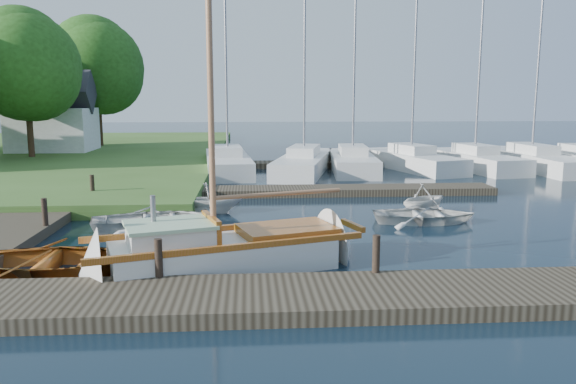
{
  "coord_description": "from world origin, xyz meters",
  "views": [
    {
      "loc": [
        -1.15,
        -16.21,
        3.91
      ],
      "look_at": [
        0.0,
        0.0,
        1.2
      ],
      "focal_mm": 35.0,
      "sensor_mm": 36.0,
      "label": 1
    }
  ],
  "objects": [
    {
      "name": "tender_b",
      "position": [
        -2.5,
        2.99,
        0.58
      ],
      "size": [
        2.23,
        1.93,
        1.16
      ],
      "primitive_type": "imported",
      "rotation": [
        0.0,
        0.0,
        1.59
      ],
      "color": "silver",
      "rests_on": "ground"
    },
    {
      "name": "pontoon",
      "position": [
        10.0,
        16.0,
        0.15
      ],
      "size": [
        30.0,
        1.6,
        0.3
      ],
      "primitive_type": "cube",
      "color": "black",
      "rests_on": "ground"
    },
    {
      "name": "sailboat",
      "position": [
        -1.61,
        -3.49,
        0.34
      ],
      "size": [
        7.41,
        4.03,
        9.83
      ],
      "rotation": [
        0.0,
        0.0,
        0.31
      ],
      "color": "silver",
      "rests_on": "ground"
    },
    {
      "name": "tender_d",
      "position": [
        4.93,
        2.58,
        0.57
      ],
      "size": [
        2.83,
        2.75,
        1.14
      ],
      "primitive_type": "imported",
      "rotation": [
        0.0,
        0.0,
        2.17
      ],
      "color": "silver",
      "rests_on": "ground"
    },
    {
      "name": "marina_boat_5",
      "position": [
        14.74,
        14.14,
        0.57
      ],
      "size": [
        2.58,
        9.6,
        12.12
      ],
      "rotation": [
        0.0,
        0.0,
        1.61
      ],
      "color": "silver",
      "rests_on": "ground"
    },
    {
      "name": "tender_a",
      "position": [
        -4.04,
        0.73,
        0.38
      ],
      "size": [
        4.1,
        3.29,
        0.75
      ],
      "primitive_type": "imported",
      "rotation": [
        0.0,
        0.0,
        1.78
      ],
      "color": "silver",
      "rests_on": "ground"
    },
    {
      "name": "marina_boat_1",
      "position": [
        1.84,
        13.73,
        0.56
      ],
      "size": [
        4.3,
        9.57,
        10.06
      ],
      "rotation": [
        0.0,
        0.0,
        1.34
      ],
      "color": "silver",
      "rests_on": "ground"
    },
    {
      "name": "tree_3",
      "position": [
        -14.0,
        18.05,
        5.81
      ],
      "size": [
        6.41,
        6.38,
        8.74
      ],
      "color": "#332114",
      "rests_on": "shore"
    },
    {
      "name": "mooring_post_2",
      "position": [
        1.5,
        -5.0,
        0.7
      ],
      "size": [
        0.16,
        0.16,
        0.8
      ],
      "primitive_type": "cylinder",
      "color": "black",
      "rests_on": "near_dock"
    },
    {
      "name": "tender_c",
      "position": [
        4.44,
        0.98,
        0.33
      ],
      "size": [
        3.4,
        2.57,
        0.66
      ],
      "primitive_type": "imported",
      "rotation": [
        0.0,
        0.0,
        1.48
      ],
      "color": "silver",
      "rests_on": "ground"
    },
    {
      "name": "tree_7",
      "position": [
        -12.0,
        26.05,
        6.2
      ],
      "size": [
        6.83,
        6.83,
        9.38
      ],
      "color": "#332114",
      "rests_on": "shore"
    },
    {
      "name": "mooring_post_4",
      "position": [
        -7.0,
        0.0,
        0.7
      ],
      "size": [
        0.16,
        0.16,
        0.8
      ],
      "primitive_type": "cylinder",
      "color": "black",
      "rests_on": "left_dock"
    },
    {
      "name": "marina_boat_0",
      "position": [
        -2.27,
        14.01,
        0.57
      ],
      "size": [
        2.91,
        8.76,
        11.37
      ],
      "rotation": [
        0.0,
        0.0,
        1.65
      ],
      "color": "silver",
      "rests_on": "ground"
    },
    {
      "name": "marina_boat_4",
      "position": [
        11.47,
        14.19,
        0.56
      ],
      "size": [
        3.3,
        8.01,
        9.8
      ],
      "rotation": [
        0.0,
        0.0,
        1.72
      ],
      "color": "silver",
      "rests_on": "ground"
    },
    {
      "name": "ground",
      "position": [
        0.0,
        0.0,
        0.0
      ],
      "size": [
        160.0,
        160.0,
        0.0
      ],
      "primitive_type": "plane",
      "color": "black",
      "rests_on": "ground"
    },
    {
      "name": "marina_boat_2",
      "position": [
        4.52,
        13.94,
        0.57
      ],
      "size": [
        2.94,
        7.98,
        10.27
      ],
      "rotation": [
        0.0,
        0.0,
        1.48
      ],
      "color": "silver",
      "rests_on": "ground"
    },
    {
      "name": "near_dock",
      "position": [
        0.0,
        -6.0,
        0.15
      ],
      "size": [
        18.0,
        2.2,
        0.3
      ],
      "primitive_type": "cube",
      "color": "black",
      "rests_on": "ground"
    },
    {
      "name": "dinghy",
      "position": [
        -5.44,
        -3.78,
        0.43
      ],
      "size": [
        4.19,
        3.03,
        0.86
      ],
      "primitive_type": "imported",
      "rotation": [
        0.0,
        0.0,
        1.56
      ],
      "color": "#86520B",
      "rests_on": "ground"
    },
    {
      "name": "far_dock",
      "position": [
        2.0,
        6.5,
        0.15
      ],
      "size": [
        14.0,
        1.6,
        0.3
      ],
      "primitive_type": "cube",
      "color": "black",
      "rests_on": "ground"
    },
    {
      "name": "left_dock",
      "position": [
        -8.0,
        2.0,
        0.15
      ],
      "size": [
        2.2,
        18.0,
        0.3
      ],
      "primitive_type": "cube",
      "color": "black",
      "rests_on": "ground"
    },
    {
      "name": "mooring_post_1",
      "position": [
        -3.0,
        -5.0,
        0.7
      ],
      "size": [
        0.16,
        0.16,
        0.8
      ],
      "primitive_type": "cylinder",
      "color": "black",
      "rests_on": "near_dock"
    },
    {
      "name": "mooring_post_5",
      "position": [
        -7.0,
        5.0,
        0.7
      ],
      "size": [
        0.16,
        0.16,
        0.8
      ],
      "primitive_type": "cylinder",
      "color": "black",
      "rests_on": "left_dock"
    },
    {
      "name": "house_c",
      "position": [
        -14.0,
        22.0,
        2.58
      ],
      "size": [
        5.25,
        4.0,
        5.28
      ],
      "color": "silver",
      "rests_on": "shore"
    },
    {
      "name": "marina_boat_3",
      "position": [
        7.93,
        14.43,
        0.57
      ],
      "size": [
        4.29,
        8.25,
        11.29
      ],
      "rotation": [
        0.0,
        0.0,
        1.85
      ],
      "color": "silver",
      "rests_on": "ground"
    }
  ]
}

